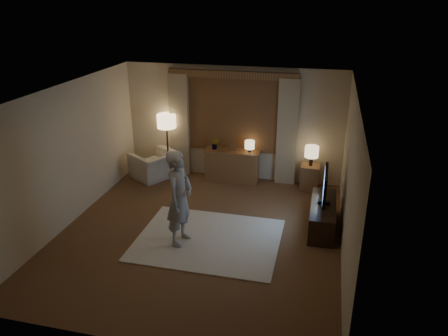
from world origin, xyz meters
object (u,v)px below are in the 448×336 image
(side_table, at_px, (310,177))
(tv_stand, at_px, (322,216))
(person, at_px, (179,198))
(sideboard, at_px, (232,166))
(armchair, at_px, (155,165))

(side_table, distance_m, tv_stand, 1.74)
(side_table, relative_size, person, 0.33)
(sideboard, bearing_deg, side_table, -1.62)
(side_table, distance_m, person, 3.52)
(side_table, bearing_deg, armchair, -176.48)
(armchair, distance_m, side_table, 3.58)
(side_table, xyz_separation_m, person, (-2.05, -2.81, 0.58))
(armchair, xyz_separation_m, person, (1.52, -2.59, 0.55))
(sideboard, xyz_separation_m, person, (-0.28, -2.86, 0.51))
(armchair, height_order, person, person)
(armchair, bearing_deg, sideboard, 129.61)
(armchair, xyz_separation_m, tv_stand, (3.90, -1.49, -0.06))
(sideboard, distance_m, person, 2.92)
(tv_stand, height_order, person, person)
(side_table, relative_size, tv_stand, 0.40)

